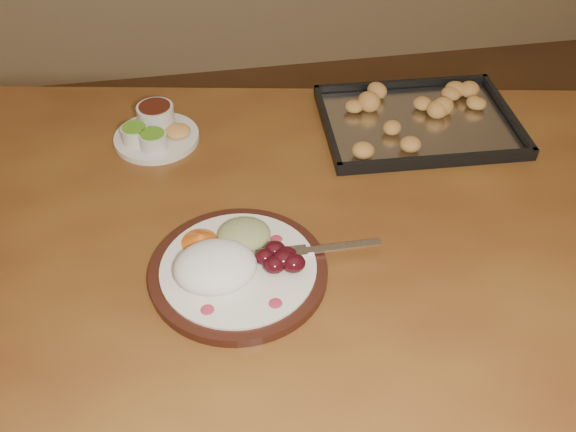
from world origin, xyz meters
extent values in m
cube|color=brown|center=(-0.04, 0.12, 0.73)|extent=(1.64, 1.16, 0.04)
cylinder|color=#482815|center=(-0.64, 0.62, 0.35)|extent=(0.07, 0.07, 0.71)
cylinder|color=#482815|center=(0.70, 0.37, 0.35)|extent=(0.07, 0.07, 0.71)
cylinder|color=black|center=(-0.10, 0.00, 0.76)|extent=(0.29, 0.29, 0.02)
cylinder|color=silver|center=(-0.10, 0.00, 0.77)|extent=(0.26, 0.26, 0.01)
ellipsoid|color=#A9283F|center=(-0.16, -0.09, 0.77)|extent=(0.02, 0.02, 0.00)
ellipsoid|color=#A9283F|center=(-0.05, -0.09, 0.77)|extent=(0.02, 0.02, 0.00)
ellipsoid|color=#A9283F|center=(-0.03, 0.05, 0.77)|extent=(0.02, 0.02, 0.00)
ellipsoid|color=#A9283F|center=(-0.19, 0.01, 0.77)|extent=(0.02, 0.02, 0.00)
ellipsoid|color=white|center=(-0.14, -0.01, 0.79)|extent=(0.15, 0.13, 0.06)
ellipsoid|color=#4C0A14|center=(-0.04, -0.03, 0.79)|extent=(0.04, 0.03, 0.03)
ellipsoid|color=#4C0A14|center=(-0.02, -0.01, 0.79)|extent=(0.04, 0.03, 0.03)
ellipsoid|color=#4C0A14|center=(-0.04, 0.01, 0.79)|extent=(0.04, 0.03, 0.03)
ellipsoid|color=#4C0A14|center=(-0.01, -0.03, 0.79)|extent=(0.04, 0.03, 0.03)
ellipsoid|color=#4C0A14|center=(-0.06, -0.01, 0.79)|extent=(0.04, 0.03, 0.03)
ellipsoid|color=#4C0A14|center=(-0.03, -0.02, 0.79)|extent=(0.04, 0.03, 0.03)
ellipsoid|color=tan|center=(-0.08, 0.06, 0.78)|extent=(0.10, 0.09, 0.04)
cone|color=#D35B13|center=(-0.15, 0.06, 0.78)|extent=(0.09, 0.09, 0.03)
cube|color=white|center=(0.07, 0.01, 0.77)|extent=(0.14, 0.02, 0.00)
cube|color=white|center=(0.00, 0.01, 0.78)|extent=(0.04, 0.02, 0.00)
cylinder|color=white|center=(-0.03, 0.00, 0.78)|extent=(0.03, 0.00, 0.00)
cylinder|color=white|center=(-0.03, 0.01, 0.78)|extent=(0.03, 0.00, 0.00)
cylinder|color=white|center=(-0.03, 0.01, 0.78)|extent=(0.03, 0.00, 0.00)
cylinder|color=white|center=(-0.03, 0.02, 0.78)|extent=(0.03, 0.00, 0.00)
cylinder|color=silver|center=(-0.22, 0.40, 0.76)|extent=(0.18, 0.18, 0.01)
cylinder|color=silver|center=(-0.26, 0.39, 0.78)|extent=(0.05, 0.05, 0.03)
cylinder|color=#51941D|center=(-0.26, 0.39, 0.80)|extent=(0.05, 0.05, 0.00)
cylinder|color=silver|center=(-0.23, 0.36, 0.78)|extent=(0.05, 0.05, 0.03)
cylinder|color=#51941D|center=(-0.23, 0.36, 0.80)|extent=(0.05, 0.05, 0.00)
cylinder|color=silver|center=(-0.22, 0.44, 0.79)|extent=(0.08, 0.08, 0.04)
cylinder|color=#3D130B|center=(-0.22, 0.44, 0.81)|extent=(0.07, 0.07, 0.00)
ellipsoid|color=#D6884B|center=(-0.18, 0.40, 0.77)|extent=(0.05, 0.05, 0.02)
cube|color=black|center=(0.33, 0.36, 0.75)|extent=(0.42, 0.32, 0.01)
cube|color=black|center=(0.34, 0.50, 0.77)|extent=(0.41, 0.03, 0.02)
cube|color=black|center=(0.32, 0.22, 0.77)|extent=(0.41, 0.03, 0.02)
cube|color=black|center=(0.53, 0.35, 0.77)|extent=(0.03, 0.30, 0.02)
cube|color=black|center=(0.13, 0.37, 0.77)|extent=(0.03, 0.30, 0.02)
cube|color=silver|center=(0.33, 0.36, 0.76)|extent=(0.39, 0.29, 0.00)
ellipsoid|color=#B77E40|center=(0.38, 0.36, 0.78)|extent=(0.05, 0.04, 0.03)
ellipsoid|color=#B77E40|center=(0.43, 0.38, 0.78)|extent=(0.06, 0.06, 0.03)
ellipsoid|color=#B77E40|center=(0.38, 0.43, 0.78)|extent=(0.06, 0.06, 0.03)
ellipsoid|color=#B77E40|center=(0.36, 0.41, 0.78)|extent=(0.05, 0.05, 0.03)
ellipsoid|color=#B77E40|center=(0.31, 0.44, 0.78)|extent=(0.05, 0.05, 0.03)
ellipsoid|color=#B77E40|center=(0.30, 0.39, 0.78)|extent=(0.06, 0.06, 0.03)
ellipsoid|color=#B77E40|center=(0.23, 0.39, 0.78)|extent=(0.06, 0.06, 0.03)
ellipsoid|color=#B77E40|center=(0.26, 0.36, 0.78)|extent=(0.05, 0.04, 0.03)
ellipsoid|color=#B77E40|center=(0.22, 0.34, 0.78)|extent=(0.06, 0.06, 0.03)
ellipsoid|color=#B77E40|center=(0.27, 0.30, 0.78)|extent=(0.06, 0.06, 0.03)
ellipsoid|color=#B77E40|center=(0.32, 0.33, 0.78)|extent=(0.05, 0.05, 0.03)
ellipsoid|color=#B77E40|center=(0.35, 0.30, 0.78)|extent=(0.05, 0.05, 0.03)
ellipsoid|color=#B77E40|center=(0.37, 0.29, 0.78)|extent=(0.06, 0.06, 0.03)
ellipsoid|color=#B77E40|center=(0.44, 0.33, 0.78)|extent=(0.06, 0.06, 0.03)
camera|label=1|loc=(-0.14, -0.72, 1.53)|focal=40.00mm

